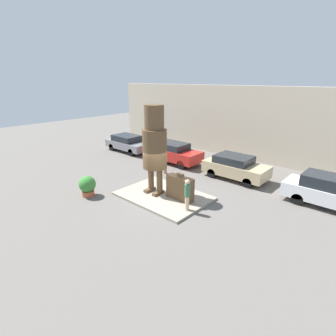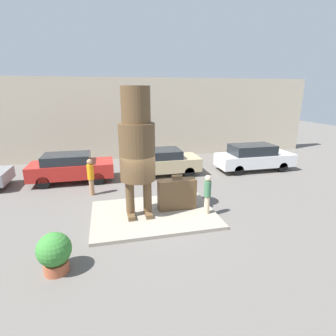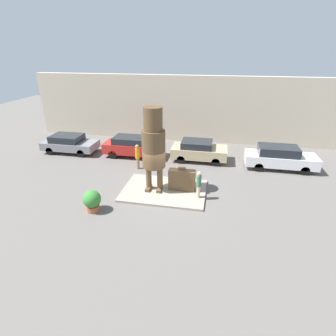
{
  "view_description": "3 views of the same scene",
  "coord_description": "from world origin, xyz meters",
  "views": [
    {
      "loc": [
        8.92,
        -9.53,
        6.18
      ],
      "look_at": [
        0.23,
        0.12,
        1.7
      ],
      "focal_mm": 28.0,
      "sensor_mm": 36.0,
      "label": 1
    },
    {
      "loc": [
        -1.62,
        -9.27,
        4.74
      ],
      "look_at": [
        0.53,
        -0.19,
        1.99
      ],
      "focal_mm": 28.0,
      "sensor_mm": 36.0,
      "label": 2
    },
    {
      "loc": [
        2.8,
        -13.11,
        7.6
      ],
      "look_at": [
        0.24,
        -0.1,
        1.57
      ],
      "focal_mm": 28.0,
      "sensor_mm": 36.0,
      "label": 3
    }
  ],
  "objects": [
    {
      "name": "ground_plane",
      "position": [
        0.0,
        0.0,
        0.0
      ],
      "size": [
        60.0,
        60.0,
        0.0
      ],
      "primitive_type": "plane",
      "color": "#605B56"
    },
    {
      "name": "pedestal",
      "position": [
        0.0,
        0.0,
        0.06
      ],
      "size": [
        4.79,
        3.39,
        0.12
      ],
      "color": "gray",
      "rests_on": "ground_plane"
    },
    {
      "name": "building_backdrop",
      "position": [
        0.0,
        9.8,
        2.82
      ],
      "size": [
        28.0,
        0.6,
        5.64
      ],
      "color": "beige",
      "rests_on": "ground_plane"
    },
    {
      "name": "statue_figure",
      "position": [
        -0.58,
        -0.04,
        2.92
      ],
      "size": [
        1.3,
        1.3,
        4.79
      ],
      "color": "brown",
      "rests_on": "pedestal"
    },
    {
      "name": "giant_suitcase",
      "position": [
        0.99,
        0.21,
        0.75
      ],
      "size": [
        1.52,
        0.49,
        1.45
      ],
      "color": "brown",
      "rests_on": "pedestal"
    },
    {
      "name": "tourist",
      "position": [
        2.01,
        -0.5,
        0.98
      ],
      "size": [
        0.27,
        0.27,
        1.57
      ],
      "color": "beige",
      "rests_on": "pedestal"
    },
    {
      "name": "parked_car_grey",
      "position": [
        -8.76,
        4.83,
        0.76
      ],
      "size": [
        4.26,
        1.88,
        1.42
      ],
      "color": "gray",
      "rests_on": "ground_plane"
    },
    {
      "name": "parked_car_red",
      "position": [
        -3.58,
        5.0,
        0.83
      ],
      "size": [
        4.31,
        1.79,
        1.55
      ],
      "color": "#B2231E",
      "rests_on": "ground_plane"
    },
    {
      "name": "parked_car_tan",
      "position": [
        1.53,
        5.12,
        0.8
      ],
      "size": [
        4.02,
        1.89,
        1.51
      ],
      "color": "tan",
      "rests_on": "ground_plane"
    },
    {
      "name": "parked_car_white",
      "position": [
        7.12,
        4.71,
        0.83
      ],
      "size": [
        4.72,
        1.72,
        1.61
      ],
      "color": "silver",
      "rests_on": "ground_plane"
    },
    {
      "name": "planter_pot",
      "position": [
        -3.18,
        -2.67,
        0.61
      ],
      "size": [
        0.91,
        0.91,
        1.15
      ],
      "color": "#AD5638",
      "rests_on": "ground_plane"
    },
    {
      "name": "worker_hivis",
      "position": [
        -2.46,
        2.81,
        0.96
      ],
      "size": [
        0.3,
        0.3,
        1.75
      ],
      "color": "#A87A56",
      "rests_on": "ground_plane"
    }
  ]
}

